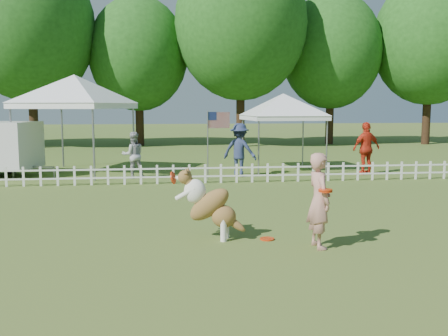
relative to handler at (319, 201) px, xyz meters
name	(u,v)px	position (x,y,z in m)	size (l,w,h in m)	color
ground	(251,243)	(-1.10, 0.40, -0.82)	(120.00, 120.00, 0.00)	#36601E
picket_fence	(213,174)	(-1.10, 7.40, -0.52)	(22.00, 0.08, 0.60)	white
handler	(319,201)	(0.00, 0.00, 0.00)	(0.60, 0.39, 1.64)	tan
dog	(210,205)	(-1.79, 0.76, -0.18)	(1.23, 0.41, 1.27)	brown
frisbee_on_turf	(267,239)	(-0.77, 0.60, -0.81)	(0.26, 0.26, 0.02)	red
canopy_tent_left	(76,125)	(-5.75, 10.33, 0.90)	(3.33, 3.33, 3.44)	white
canopy_tent_right	(283,133)	(1.81, 10.27, 0.59)	(2.73, 2.73, 2.82)	white
flag_pole	(208,145)	(-1.20, 8.17, 0.32)	(0.87, 0.09, 2.27)	gray
spectator_a	(133,155)	(-3.65, 8.83, -0.04)	(0.76, 0.59, 1.56)	#A0A1A6
spectator_b	(240,150)	(-0.04, 8.78, 0.10)	(1.18, 0.68, 1.83)	navy
spectator_c	(366,148)	(4.48, 8.75, 0.11)	(1.09, 0.45, 1.86)	red
tree_left	(30,42)	(-10.10, 21.90, 5.18)	(7.40, 7.40, 12.00)	#1D4C15
tree_center_left	(139,65)	(-4.10, 22.90, 4.08)	(6.00, 6.00, 9.80)	#1D4C15
tree_center_right	(241,39)	(1.90, 21.40, 5.48)	(7.60, 7.60, 12.60)	#1D4C15
tree_right	(331,62)	(7.90, 22.90, 4.38)	(6.20, 6.20, 10.40)	#1D4C15
tree_far_right	(430,53)	(13.90, 21.90, 4.88)	(7.00, 7.00, 11.40)	#1D4C15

